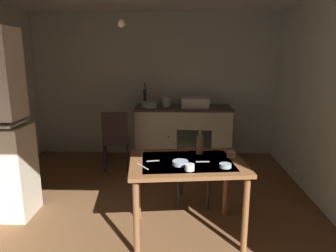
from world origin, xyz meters
TOP-DOWN VIEW (x-y plane):
  - ground_plane at (0.00, 0.00)m, footprint 5.27×5.27m
  - wall_back at (0.00, 2.19)m, footprint 4.20×0.10m
  - counter_cabinet at (0.49, 1.82)m, footprint 1.56×0.64m
  - sink_basin at (0.68, 1.82)m, footprint 0.44×0.34m
  - hand_pump at (-0.14, 1.86)m, footprint 0.05×0.27m
  - mixing_bowl_counter at (-0.06, 1.77)m, footprint 0.26×0.26m
  - stoneware_crock at (0.22, 1.82)m, footprint 0.14×0.14m
  - dining_table at (0.50, -0.44)m, footprint 1.16×0.90m
  - chair_far_side at (0.60, 0.18)m, footprint 0.44×0.44m
  - chair_by_counter at (-0.53, 1.29)m, footprint 0.46×0.46m
  - serving_bowl_wide at (0.43, -0.55)m, footprint 0.15×0.15m
  - soup_bowl_small at (0.83, -0.60)m, footprint 0.11×0.11m
  - teacup_mint at (0.51, -0.68)m, footprint 0.09×0.09m
  - teacup_cream at (0.93, -0.31)m, footprint 0.09×0.09m
  - glass_bottle at (0.63, -0.21)m, footprint 0.07×0.07m
  - table_knife at (0.09, -0.60)m, footprint 0.13×0.16m
  - teaspoon_near_bowl at (0.64, -0.46)m, footprint 0.13×0.03m
  - teaspoon_by_cup at (0.18, -0.45)m, footprint 0.12×0.05m
  - serving_spoon at (0.05, -0.25)m, footprint 0.03×0.15m
  - pendant_bulb at (-0.16, 0.01)m, footprint 0.08×0.08m

SIDE VIEW (x-z plane):
  - ground_plane at x=0.00m, z-range 0.00..0.00m
  - counter_cabinet at x=0.49m, z-range 0.00..0.89m
  - chair_by_counter at x=-0.53m, z-range 0.03..0.94m
  - chair_far_side at x=0.60m, z-range 0.02..0.95m
  - dining_table at x=0.50m, z-range 0.28..1.03m
  - table_knife at x=0.09m, z-range 0.75..0.76m
  - teaspoon_near_bowl at x=0.64m, z-range 0.75..0.76m
  - teaspoon_by_cup at x=0.18m, z-range 0.75..0.76m
  - serving_spoon at x=0.05m, z-range 0.75..0.76m
  - soup_bowl_small at x=0.83m, z-range 0.75..0.79m
  - serving_bowl_wide at x=0.43m, z-range 0.75..0.79m
  - teacup_mint at x=0.51m, z-range 0.75..0.81m
  - teacup_cream at x=0.93m, z-range 0.75..0.81m
  - glass_bottle at x=0.63m, z-range 0.73..0.99m
  - mixing_bowl_counter at x=-0.06m, z-range 0.89..0.98m
  - stoneware_crock at x=0.22m, z-range 0.89..1.04m
  - sink_basin at x=0.68m, z-range 0.89..1.04m
  - hand_pump at x=-0.14m, z-range 0.86..1.25m
  - wall_back at x=0.00m, z-range 0.00..2.40m
  - pendant_bulb at x=-0.16m, z-range 2.00..2.08m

